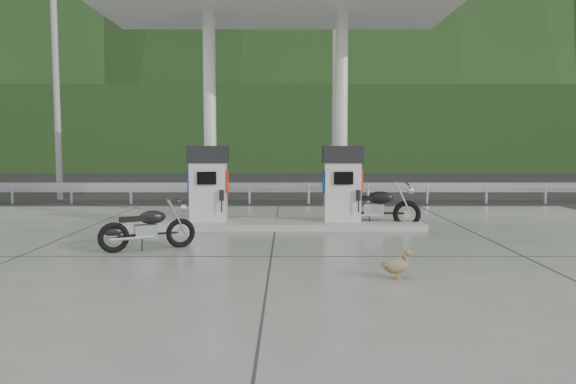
{
  "coord_description": "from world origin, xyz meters",
  "views": [
    {
      "loc": [
        0.29,
        -10.84,
        2.03
      ],
      "look_at": [
        0.3,
        1.0,
        1.0
      ],
      "focal_mm": 35.0,
      "sensor_mm": 36.0,
      "label": 1
    }
  ],
  "objects_px": {
    "motorcycle_left": "(148,229)",
    "duck": "(397,266)",
    "gas_pump_right": "(342,184)",
    "motorcycle_right": "(376,208)",
    "gas_pump_left": "(208,184)"
  },
  "relations": [
    {
      "from": "gas_pump_right",
      "to": "motorcycle_left",
      "type": "bearing_deg",
      "value": -144.08
    },
    {
      "from": "motorcycle_right",
      "to": "motorcycle_left",
      "type": "bearing_deg",
      "value": -141.48
    },
    {
      "from": "gas_pump_left",
      "to": "motorcycle_right",
      "type": "height_order",
      "value": "gas_pump_left"
    },
    {
      "from": "motorcycle_left",
      "to": "duck",
      "type": "xyz_separation_m",
      "value": [
        4.26,
        -2.28,
        -0.22
      ]
    },
    {
      "from": "gas_pump_right",
      "to": "duck",
      "type": "distance_m",
      "value": 5.22
    },
    {
      "from": "gas_pump_right",
      "to": "motorcycle_left",
      "type": "relative_size",
      "value": 1.06
    },
    {
      "from": "gas_pump_right",
      "to": "motorcycle_right",
      "type": "relative_size",
      "value": 0.91
    },
    {
      "from": "motorcycle_right",
      "to": "gas_pump_left",
      "type": "bearing_deg",
      "value": -172.31
    },
    {
      "from": "gas_pump_left",
      "to": "gas_pump_right",
      "type": "relative_size",
      "value": 1.0
    },
    {
      "from": "gas_pump_left",
      "to": "motorcycle_left",
      "type": "bearing_deg",
      "value": -104.66
    },
    {
      "from": "gas_pump_right",
      "to": "motorcycle_left",
      "type": "xyz_separation_m",
      "value": [
        -3.95,
        -2.86,
        -0.65
      ]
    },
    {
      "from": "motorcycle_left",
      "to": "motorcycle_right",
      "type": "relative_size",
      "value": 0.86
    },
    {
      "from": "motorcycle_left",
      "to": "motorcycle_right",
      "type": "distance_m",
      "value": 5.57
    },
    {
      "from": "motorcycle_left",
      "to": "motorcycle_right",
      "type": "height_order",
      "value": "motorcycle_right"
    },
    {
      "from": "gas_pump_right",
      "to": "duck",
      "type": "height_order",
      "value": "gas_pump_right"
    }
  ]
}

